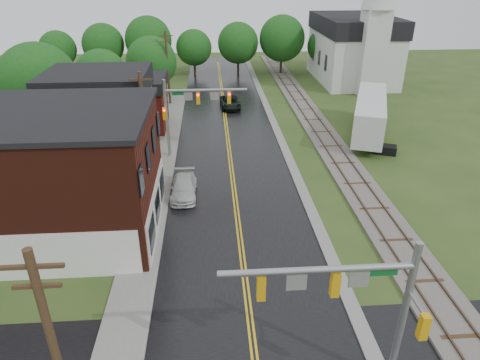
{
  "coord_description": "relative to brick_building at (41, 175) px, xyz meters",
  "views": [
    {
      "loc": [
        -1.63,
        -10.01,
        15.97
      ],
      "look_at": [
        0.11,
        14.7,
        3.5
      ],
      "focal_mm": 32.0,
      "sensor_mm": 36.0,
      "label": 1
    }
  ],
  "objects": [
    {
      "name": "church",
      "position": [
        32.48,
        38.74,
        1.68
      ],
      "size": [
        10.4,
        18.4,
        20.0
      ],
      "color": "silver",
      "rests_on": "ground"
    },
    {
      "name": "brick_building",
      "position": [
        0.0,
        0.0,
        0.0
      ],
      "size": [
        14.3,
        10.3,
        8.3
      ],
      "color": "#48190F",
      "rests_on": "ground"
    },
    {
      "name": "sidewalk_left",
      "position": [
        6.28,
        10.0,
        -4.15
      ],
      "size": [
        2.4,
        50.0,
        0.12
      ],
      "primitive_type": "cube",
      "color": "gray",
      "rests_on": "ground"
    },
    {
      "name": "traffic_signal_near",
      "position": [
        15.96,
        -13.0,
        0.82
      ],
      "size": [
        7.34,
        0.3,
        7.2
      ],
      "color": "gray",
      "rests_on": "ground"
    },
    {
      "name": "tree_left_e",
      "position": [
        3.64,
        30.9,
        0.66
      ],
      "size": [
        6.4,
        6.4,
        8.16
      ],
      "color": "black",
      "rests_on": "ground"
    },
    {
      "name": "utility_pole_b",
      "position": [
        5.68,
        7.0,
        0.57
      ],
      "size": [
        1.8,
        0.28,
        9.0
      ],
      "color": "#382616",
      "rests_on": "ground"
    },
    {
      "name": "railroad",
      "position": [
        22.48,
        20.0,
        -4.05
      ],
      "size": [
        3.2,
        80.0,
        0.3
      ],
      "color": "#59544C",
      "rests_on": "ground"
    },
    {
      "name": "utility_pole_a",
      "position": [
        5.68,
        -15.0,
        0.57
      ],
      "size": [
        1.8,
        0.28,
        9.0
      ],
      "color": "#382616",
      "rests_on": "ground"
    },
    {
      "name": "semi_trailer",
      "position": [
        27.13,
        16.09,
        -1.77
      ],
      "size": [
        7.19,
        13.11,
        4.04
      ],
      "color": "black",
      "rests_on": "ground"
    },
    {
      "name": "tree_left_c",
      "position": [
        -1.36,
        24.9,
        0.36
      ],
      "size": [
        6.0,
        6.0,
        7.65
      ],
      "color": "black",
      "rests_on": "ground"
    },
    {
      "name": "traffic_signal_far",
      "position": [
        9.01,
        12.0,
        0.82
      ],
      "size": [
        7.34,
        0.43,
        7.2
      ],
      "color": "gray",
      "rests_on": "ground"
    },
    {
      "name": "pickup_white",
      "position": [
        8.58,
        4.33,
        -3.47
      ],
      "size": [
        1.92,
        4.7,
        1.36
      ],
      "primitive_type": "imported",
      "rotation": [
        0.0,
        0.0,
        -0.0
      ],
      "color": "silver",
      "rests_on": "ground"
    },
    {
      "name": "main_road",
      "position": [
        12.48,
        15.0,
        -4.15
      ],
      "size": [
        10.0,
        90.0,
        0.02
      ],
      "primitive_type": "cube",
      "color": "black",
      "rests_on": "ground"
    },
    {
      "name": "utility_pole_c",
      "position": [
        5.68,
        29.0,
        0.57
      ],
      "size": [
        1.8,
        0.28,
        9.0
      ],
      "color": "#382616",
      "rests_on": "ground"
    },
    {
      "name": "tree_left_b",
      "position": [
        -5.36,
        16.9,
        1.57
      ],
      "size": [
        7.6,
        7.6,
        9.69
      ],
      "color": "black",
      "rests_on": "ground"
    },
    {
      "name": "darkred_building",
      "position": [
        2.48,
        20.0,
        -1.95
      ],
      "size": [
        7.0,
        6.0,
        4.4
      ],
      "primitive_type": "cube",
      "color": "#3F0F0C",
      "rests_on": "ground"
    },
    {
      "name": "yellow_house",
      "position": [
        1.48,
        11.0,
        -0.95
      ],
      "size": [
        8.0,
        7.0,
        6.4
      ],
      "primitive_type": "cube",
      "color": "tan",
      "rests_on": "ground"
    },
    {
      "name": "suv_dark",
      "position": [
        13.28,
        26.77,
        -3.46
      ],
      "size": [
        2.54,
        5.06,
        1.38
      ],
      "primitive_type": "imported",
      "rotation": [
        0.0,
        0.0,
        0.05
      ],
      "color": "black",
      "rests_on": "ground"
    },
    {
      "name": "curb_right",
      "position": [
        17.88,
        20.0,
        -4.15
      ],
      "size": [
        0.8,
        70.0,
        0.12
      ],
      "primitive_type": "cube",
      "color": "gray",
      "rests_on": "ground"
    }
  ]
}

